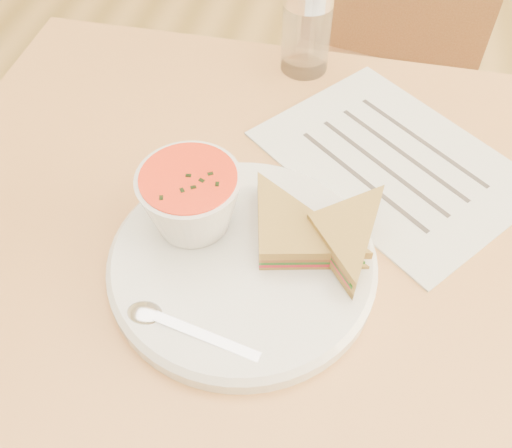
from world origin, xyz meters
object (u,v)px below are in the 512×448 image
(condiment_shaker, at_px, (307,28))
(soup_bowl, at_px, (191,202))
(chair_far, at_px, (363,103))
(plate, at_px, (242,263))
(dining_table, at_px, (317,389))

(condiment_shaker, bearing_deg, soup_bowl, -101.79)
(condiment_shaker, bearing_deg, chair_far, 72.23)
(chair_far, bearing_deg, plate, 91.82)
(chair_far, relative_size, plate, 3.35)
(soup_bowl, height_order, condiment_shaker, condiment_shaker)
(plate, bearing_deg, soup_bowl, 151.89)
(chair_far, height_order, soup_bowl, chair_far)
(soup_bowl, bearing_deg, chair_far, 75.25)
(chair_far, bearing_deg, condiment_shaker, 83.13)
(dining_table, relative_size, condiment_shaker, 8.13)
(soup_bowl, relative_size, condiment_shaker, 0.85)
(soup_bowl, xyz_separation_m, condiment_shaker, (0.07, 0.32, 0.01))
(chair_far, relative_size, condiment_shaker, 7.48)
(soup_bowl, bearing_deg, dining_table, 5.29)
(dining_table, relative_size, plate, 3.64)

